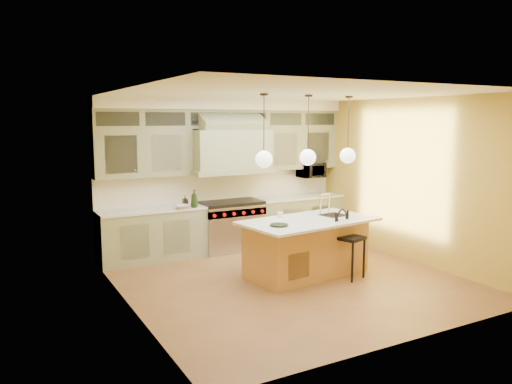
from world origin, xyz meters
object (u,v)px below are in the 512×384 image
microwave (311,170)px  counter_stool (348,239)px  range (231,225)px  kitchen_island (307,246)px

microwave → counter_stool: bearing=-112.4°
counter_stool → microwave: size_ratio=2.04×
counter_stool → microwave: bearing=50.5°
range → microwave: size_ratio=2.21×
range → counter_stool: size_ratio=1.09×
kitchen_island → counter_stool: 0.68m
kitchen_island → microwave: 2.80m
counter_stool → range: bearing=92.8°
range → kitchen_island: bearing=-78.6°
counter_stool → microwave: 2.90m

